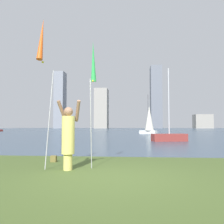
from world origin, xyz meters
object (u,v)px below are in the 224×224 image
object	(u,v)px
kite_flag_left	(42,43)
sailboat_1	(169,137)
bag	(54,159)
sailboat_2	(149,120)
person	(68,135)
kite_flag_right	(93,64)

from	to	relation	value
kite_flag_left	sailboat_1	xyz separation A→B (m)	(5.19, 12.89, -3.04)
bag	sailboat_2	distance (m)	27.85
bag	sailboat_1	world-z (taller)	sailboat_1
kite_flag_left	sailboat_1	size ratio (longest dim) A/B	0.71
person	sailboat_1	bearing A→B (deg)	78.98
kite_flag_right	sailboat_2	size ratio (longest dim) A/B	0.64
kite_flag_left	sailboat_2	size ratio (longest dim) A/B	0.70
person	sailboat_2	size ratio (longest dim) A/B	0.33
person	sailboat_1	xyz separation A→B (m)	(4.59, 12.41, -0.59)
bag	sailboat_2	size ratio (longest dim) A/B	0.04
kite_flag_right	sailboat_2	world-z (taller)	sailboat_2
sailboat_1	kite_flag_left	bearing A→B (deg)	-111.94
kite_flag_right	sailboat_1	world-z (taller)	sailboat_1
kite_flag_left	kite_flag_right	size ratio (longest dim) A/B	1.09
kite_flag_left	sailboat_1	world-z (taller)	sailboat_1
bag	person	bearing A→B (deg)	-57.26
person	kite_flag_right	world-z (taller)	kite_flag_right
kite_flag_right	sailboat_1	bearing A→B (deg)	71.51
kite_flag_right	kite_flag_left	bearing A→B (deg)	-141.11
person	kite_flag_right	size ratio (longest dim) A/B	0.52
bag	sailboat_1	xyz separation A→B (m)	(5.46, 11.05, 0.25)
bag	kite_flag_right	bearing A→B (deg)	-30.17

